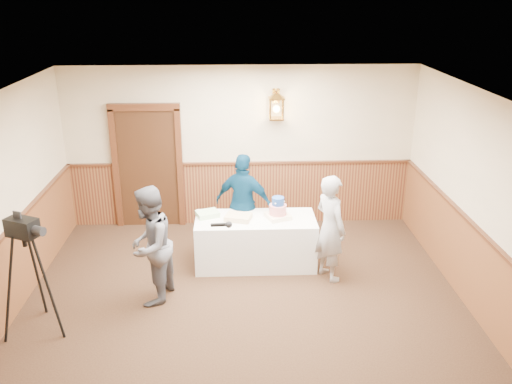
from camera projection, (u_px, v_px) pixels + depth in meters
ground at (246, 338)px, 6.58m from camera, size 7.00×7.00×0.00m
room_shell at (239, 208)px, 6.46m from camera, size 6.02×7.02×2.81m
display_table at (255, 241)px, 8.23m from camera, size 1.80×0.80×0.75m
tiered_cake at (278, 210)px, 8.06m from camera, size 0.42×0.42×0.33m
sheet_cake_yellow at (238, 217)px, 8.04m from camera, size 0.43×0.37×0.08m
sheet_cake_green at (208, 214)px, 8.16m from camera, size 0.39×0.35×0.08m
interviewer at (150, 246)px, 7.10m from camera, size 1.49×0.92×1.62m
baker at (330, 228)px, 7.68m from camera, size 0.61×0.69×1.58m
assistant_p at (244, 204)px, 8.49m from camera, size 1.02×0.74×1.61m
tv_camera_rig at (31, 282)px, 6.49m from camera, size 0.58×0.55×1.51m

